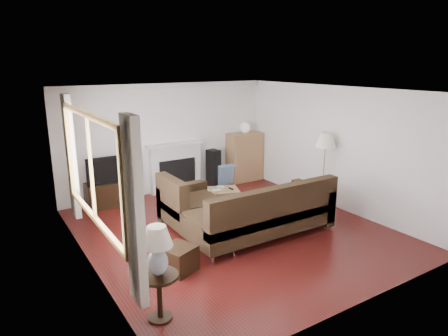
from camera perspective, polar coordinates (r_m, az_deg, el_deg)
room at (r=6.91m, az=1.33°, el=0.66°), size 5.10×5.60×2.54m
window at (r=5.69m, az=-18.46°, el=-0.09°), size 0.12×2.74×1.54m
curtain_near at (r=4.35m, az=-12.65°, el=-6.28°), size 0.10×0.35×2.10m
curtain_far at (r=7.19m, az=-20.99°, el=1.45°), size 0.10×0.35×2.10m
fireplace at (r=9.38m, az=-6.88°, el=0.12°), size 1.40×0.26×1.15m
tv_stand at (r=8.80m, az=-15.83°, el=-3.52°), size 1.03×0.46×0.51m
television at (r=8.64m, az=-16.08°, el=-0.09°), size 1.00×0.13×0.58m
speaker_left at (r=8.89m, az=-13.89°, el=-1.87°), size 0.30×0.34×0.90m
speaker_right at (r=9.78m, az=-1.51°, el=0.05°), size 0.29×0.33×0.89m
bookshelf at (r=10.18m, az=2.98°, el=1.61°), size 0.89×0.42×1.23m
globe_lamp at (r=10.04m, az=3.04°, el=5.77°), size 0.27×0.27×0.27m
sectional_sofa at (r=6.97m, az=5.31°, el=-6.06°), size 2.86×2.09×0.92m
coffee_table at (r=8.35m, az=-1.32°, el=-4.38°), size 1.11×0.85×0.39m
footstool at (r=5.97m, az=-6.55°, el=-12.74°), size 0.58×0.58×0.37m
floor_lamp at (r=8.41m, az=14.05°, el=-0.39°), size 0.46×0.46×1.59m
side_table at (r=4.96m, az=-9.19°, el=-17.70°), size 0.46×0.46×0.58m
table_lamp at (r=4.67m, az=-9.49°, el=-11.63°), size 0.37×0.37×0.59m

